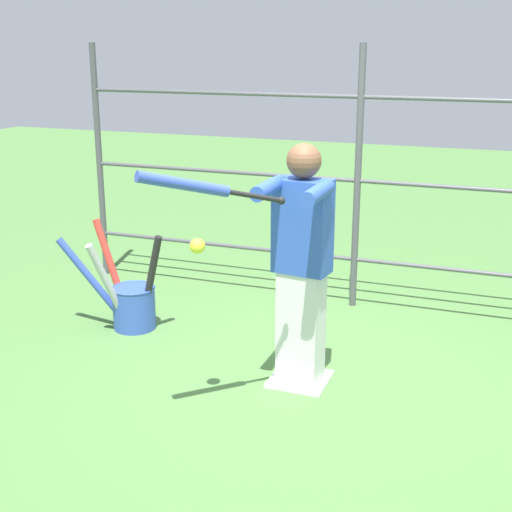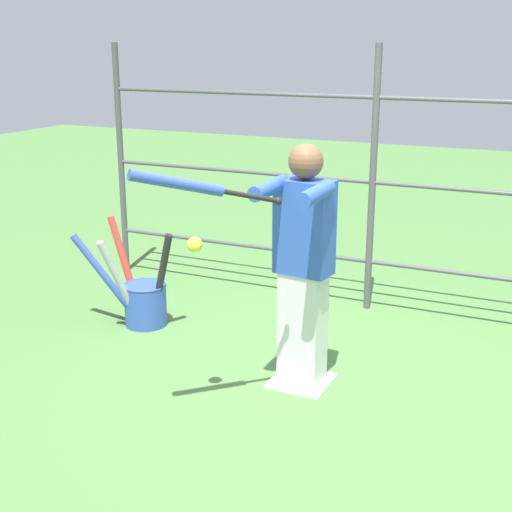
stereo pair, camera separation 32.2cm
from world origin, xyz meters
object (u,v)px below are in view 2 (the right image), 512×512
Objects in this scene: batter at (303,260)px; bat_bucket at (142,298)px; softball_in_flight at (195,245)px; baseball_bat_swinging at (190,185)px.

batter is 1.79m from bat_bucket.
bat_bucket is at bearing -42.97° from softball_in_flight.
softball_in_flight reaches higher than bat_bucket.
bat_bucket is (1.60, -0.44, -0.67)m from batter.
batter is at bearing -127.20° from softball_in_flight.
softball_in_flight is (0.11, -0.23, -0.42)m from baseball_bat_swinging.
softball_in_flight is at bearing 52.80° from batter.
batter is 1.11m from baseball_bat_swinging.
softball_in_flight is (0.47, 0.62, 0.21)m from batter.
baseball_bat_swinging is at bearing 116.28° from softball_in_flight.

